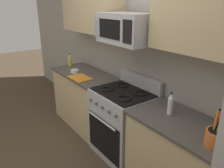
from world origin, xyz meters
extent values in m
cube|color=#9E998E|center=(0.00, 1.03, 1.30)|extent=(8.00, 0.10, 2.60)
cube|color=tan|center=(-1.03, 0.65, 0.44)|extent=(1.23, 0.58, 0.88)
cube|color=#4C4742|center=(-1.03, 0.65, 0.90)|extent=(1.27, 0.62, 0.03)
cube|color=#B2B5BA|center=(0.00, 0.65, 0.46)|extent=(0.76, 0.62, 0.91)
cube|color=black|center=(0.00, 0.34, 0.36)|extent=(0.67, 0.01, 0.51)
cylinder|color=#B2B5BA|center=(0.00, 0.31, 0.62)|extent=(0.57, 0.02, 0.02)
cube|color=black|center=(0.00, 0.65, 0.92)|extent=(0.73, 0.56, 0.02)
cube|color=#B2B5BA|center=(0.00, 0.93, 1.00)|extent=(0.76, 0.06, 0.18)
torus|color=black|center=(-0.18, 0.52, 0.93)|extent=(0.17, 0.17, 0.02)
torus|color=black|center=(0.18, 0.52, 0.93)|extent=(0.17, 0.17, 0.02)
torus|color=black|center=(-0.18, 0.78, 0.93)|extent=(0.17, 0.17, 0.02)
torus|color=black|center=(0.18, 0.78, 0.93)|extent=(0.17, 0.17, 0.02)
cylinder|color=#4C4C51|center=(-0.27, 0.33, 0.79)|extent=(0.04, 0.02, 0.04)
cylinder|color=#4C4C51|center=(-0.14, 0.33, 0.79)|extent=(0.04, 0.02, 0.04)
cylinder|color=#4C4C51|center=(0.00, 0.33, 0.79)|extent=(0.04, 0.02, 0.04)
cylinder|color=#4C4C51|center=(0.14, 0.33, 0.79)|extent=(0.04, 0.02, 0.04)
cylinder|color=#4C4C51|center=(0.27, 0.33, 0.79)|extent=(0.04, 0.02, 0.04)
cube|color=tan|center=(0.90, 0.65, 0.44)|extent=(0.98, 0.58, 0.88)
cube|color=#4C4742|center=(0.90, 0.65, 0.90)|extent=(1.02, 0.62, 0.03)
cube|color=#B2B5BA|center=(0.00, 0.69, 1.70)|extent=(0.71, 0.40, 0.34)
cube|color=black|center=(-0.06, 0.48, 1.70)|extent=(0.39, 0.01, 0.21)
cube|color=black|center=(0.26, 0.48, 1.70)|extent=(0.14, 0.01, 0.24)
cylinder|color=#B2B5BA|center=(-0.32, 0.46, 1.70)|extent=(0.02, 0.02, 0.24)
cube|color=tan|center=(-1.03, 0.81, 1.87)|extent=(1.26, 0.34, 0.64)
cube|color=tan|center=(0.90, 0.81, 1.87)|extent=(1.01, 0.34, 0.64)
cylinder|color=#D1662D|center=(1.31, 0.55, 0.98)|extent=(0.18, 0.18, 0.14)
cylinder|color=black|center=(1.31, 0.55, 0.99)|extent=(0.15, 0.15, 0.12)
cylinder|color=green|center=(1.31, 0.55, 1.07)|extent=(0.06, 0.03, 0.26)
cylinder|color=orange|center=(1.28, 0.55, 1.07)|extent=(0.02, 0.04, 0.27)
cylinder|color=black|center=(1.28, 0.57, 1.06)|extent=(0.05, 0.07, 0.23)
cylinder|color=yellow|center=(1.33, 0.56, 1.09)|extent=(0.05, 0.09, 0.31)
cylinder|color=green|center=(1.30, 0.58, 1.05)|extent=(0.03, 0.02, 0.23)
cube|color=orange|center=(-0.82, 0.48, 0.92)|extent=(0.36, 0.25, 0.02)
cylinder|color=gold|center=(-1.55, 0.67, 0.99)|extent=(0.06, 0.06, 0.16)
cone|color=gold|center=(-1.55, 0.67, 1.09)|extent=(0.06, 0.06, 0.05)
cylinder|color=black|center=(-1.55, 0.67, 1.12)|extent=(0.03, 0.03, 0.01)
cylinder|color=red|center=(1.23, 0.70, 1.00)|extent=(0.06, 0.06, 0.18)
cone|color=red|center=(1.23, 0.70, 1.12)|extent=(0.06, 0.06, 0.05)
cylinder|color=black|center=(1.23, 0.70, 1.15)|extent=(0.03, 0.03, 0.01)
cylinder|color=silver|center=(0.72, 0.69, 1.00)|extent=(0.06, 0.06, 0.17)
cone|color=silver|center=(0.72, 0.69, 1.11)|extent=(0.05, 0.05, 0.05)
cylinder|color=black|center=(0.72, 0.69, 1.14)|extent=(0.02, 0.02, 0.01)
cylinder|color=white|center=(-1.14, 0.55, 0.93)|extent=(0.13, 0.13, 0.04)
torus|color=white|center=(-1.14, 0.55, 0.95)|extent=(0.13, 0.13, 0.01)
camera|label=1|loc=(2.06, -1.00, 1.99)|focal=36.06mm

